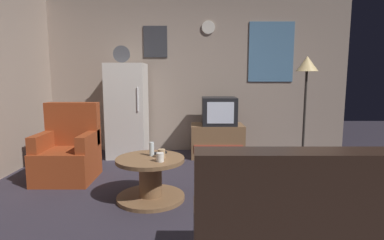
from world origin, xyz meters
name	(u,v)px	position (x,y,z in m)	size (l,w,h in m)	color
ground_plane	(197,206)	(0.00, 0.00, 0.00)	(12.00, 12.00, 0.00)	#2D2833
wall_with_art	(195,73)	(0.01, 2.45, 1.35)	(5.20, 0.12, 2.70)	gray
fridge	(126,110)	(-1.11, 2.00, 0.75)	(0.60, 0.62, 1.77)	silver
tv_stand	(216,140)	(0.34, 1.96, 0.26)	(0.84, 0.53, 0.53)	brown
crt_tv	(218,111)	(0.37, 1.96, 0.75)	(0.54, 0.51, 0.44)	black
standing_lamp	(305,72)	(1.60, 1.57, 1.36)	(0.32, 0.32, 1.59)	#332D28
coffee_table	(149,179)	(-0.50, 0.17, 0.23)	(0.72, 0.72, 0.45)	brown
wine_glass	(150,149)	(-0.50, 0.25, 0.53)	(0.05, 0.05, 0.15)	silver
mug_ceramic_white	(159,157)	(-0.38, 0.02, 0.50)	(0.08, 0.08, 0.09)	silver
mug_ceramic_tan	(160,153)	(-0.38, 0.18, 0.50)	(0.08, 0.08, 0.09)	tan
remote_control	(159,153)	(-0.42, 0.34, 0.46)	(0.15, 0.04, 0.02)	black
armchair	(67,153)	(-1.64, 0.85, 0.34)	(0.68, 0.68, 0.96)	maroon
couch	(331,238)	(0.80, -1.21, 0.31)	(1.70, 0.80, 0.92)	black
book_stack	(260,155)	(1.04, 1.83, 0.05)	(0.20, 0.15, 0.10)	#C55490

